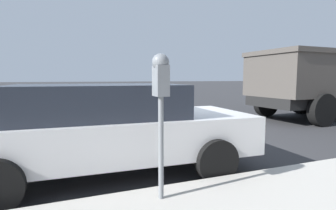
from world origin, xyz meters
TOP-DOWN VIEW (x-y plane):
  - ground_plane at (0.00, 0.00)m, footprint 220.00×220.00m
  - parking_meter at (-2.53, 0.50)m, footprint 0.21×0.19m
  - car_white at (-1.12, 0.88)m, footprint 2.11×4.56m

SIDE VIEW (x-z plane):
  - ground_plane at x=0.00m, z-range 0.00..0.00m
  - car_white at x=-1.12m, z-range 0.05..1.47m
  - parking_meter at x=-2.53m, z-range 0.58..2.22m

